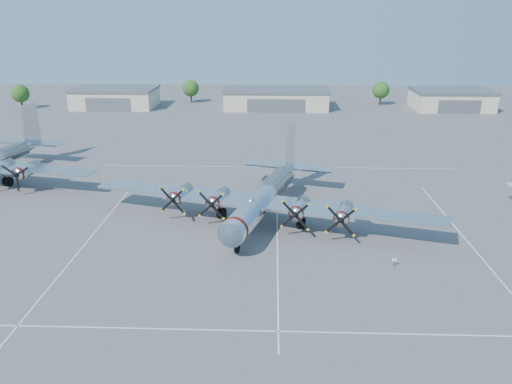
{
  "coord_description": "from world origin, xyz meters",
  "views": [
    {
      "loc": [
        -0.61,
        -57.03,
        24.83
      ],
      "look_at": [
        -2.76,
        3.29,
        3.2
      ],
      "focal_mm": 35.0,
      "sensor_mm": 36.0,
      "label": 1
    }
  ],
  "objects_px": {
    "tree_east": "(381,90)",
    "tree_west": "(191,88)",
    "hangar_west": "(116,97)",
    "hangar_east": "(451,99)",
    "main_bomber_b29": "(265,218)",
    "tree_far_west": "(20,94)",
    "info_placard": "(394,261)",
    "hangar_center": "(276,98)"
  },
  "relations": [
    {
      "from": "tree_west",
      "to": "info_placard",
      "type": "relative_size",
      "value": 6.97
    },
    {
      "from": "tree_west",
      "to": "info_placard",
      "type": "xyz_separation_m",
      "value": [
        37.1,
        -100.28,
        -3.55
      ]
    },
    {
      "from": "tree_east",
      "to": "tree_far_west",
      "type": "bearing_deg",
      "value": -174.29
    },
    {
      "from": "hangar_west",
      "to": "info_placard",
      "type": "distance_m",
      "value": 108.51
    },
    {
      "from": "hangar_center",
      "to": "info_placard",
      "type": "bearing_deg",
      "value": -82.53
    },
    {
      "from": "main_bomber_b29",
      "to": "info_placard",
      "type": "xyz_separation_m",
      "value": [
        13.69,
        -12.71,
        0.67
      ]
    },
    {
      "from": "tree_east",
      "to": "tree_west",
      "type": "bearing_deg",
      "value": 177.92
    },
    {
      "from": "hangar_east",
      "to": "tree_east",
      "type": "bearing_deg",
      "value": 161.46
    },
    {
      "from": "hangar_west",
      "to": "hangar_east",
      "type": "height_order",
      "value": "same"
    },
    {
      "from": "hangar_east",
      "to": "tree_west",
      "type": "distance_m",
      "value": 73.46
    },
    {
      "from": "tree_east",
      "to": "hangar_west",
      "type": "bearing_deg",
      "value": -175.4
    },
    {
      "from": "hangar_east",
      "to": "tree_west",
      "type": "xyz_separation_m",
      "value": [
        -73.0,
        8.04,
        1.51
      ]
    },
    {
      "from": "hangar_west",
      "to": "tree_east",
      "type": "bearing_deg",
      "value": 4.6
    },
    {
      "from": "tree_west",
      "to": "main_bomber_b29",
      "type": "bearing_deg",
      "value": -75.03
    },
    {
      "from": "main_bomber_b29",
      "to": "info_placard",
      "type": "height_order",
      "value": "main_bomber_b29"
    },
    {
      "from": "info_placard",
      "to": "hangar_center",
      "type": "bearing_deg",
      "value": 89.44
    },
    {
      "from": "tree_west",
      "to": "main_bomber_b29",
      "type": "distance_m",
      "value": 90.74
    },
    {
      "from": "tree_far_west",
      "to": "tree_east",
      "type": "height_order",
      "value": "same"
    },
    {
      "from": "main_bomber_b29",
      "to": "hangar_east",
      "type": "bearing_deg",
      "value": 73.98
    },
    {
      "from": "main_bomber_b29",
      "to": "info_placard",
      "type": "relative_size",
      "value": 46.55
    },
    {
      "from": "tree_east",
      "to": "hangar_east",
      "type": "bearing_deg",
      "value": -18.54
    },
    {
      "from": "hangar_center",
      "to": "tree_west",
      "type": "height_order",
      "value": "tree_west"
    },
    {
      "from": "hangar_east",
      "to": "tree_east",
      "type": "distance_m",
      "value": 19.04
    },
    {
      "from": "tree_far_west",
      "to": "main_bomber_b29",
      "type": "xyz_separation_m",
      "value": [
        68.41,
        -75.57,
        -4.22
      ]
    },
    {
      "from": "main_bomber_b29",
      "to": "hangar_west",
      "type": "bearing_deg",
      "value": 134.55
    },
    {
      "from": "hangar_east",
      "to": "tree_far_west",
      "type": "height_order",
      "value": "tree_far_west"
    },
    {
      "from": "hangar_west",
      "to": "tree_far_west",
      "type": "bearing_deg",
      "value": -170.99
    },
    {
      "from": "tree_far_west",
      "to": "tree_east",
      "type": "distance_m",
      "value": 100.5
    },
    {
      "from": "tree_west",
      "to": "hangar_center",
      "type": "bearing_deg",
      "value": -17.82
    },
    {
      "from": "main_bomber_b29",
      "to": "tree_far_west",
      "type": "bearing_deg",
      "value": 148.07
    },
    {
      "from": "tree_west",
      "to": "main_bomber_b29",
      "type": "xyz_separation_m",
      "value": [
        23.41,
        -87.57,
        -4.22
      ]
    },
    {
      "from": "tree_far_west",
      "to": "hangar_east",
      "type": "bearing_deg",
      "value": 1.92
    },
    {
      "from": "hangar_west",
      "to": "main_bomber_b29",
      "type": "distance_m",
      "value": 90.65
    },
    {
      "from": "hangar_west",
      "to": "tree_far_west",
      "type": "distance_m",
      "value": 25.36
    },
    {
      "from": "hangar_west",
      "to": "tree_far_west",
      "type": "relative_size",
      "value": 3.4
    },
    {
      "from": "tree_far_west",
      "to": "info_placard",
      "type": "bearing_deg",
      "value": -47.08
    },
    {
      "from": "hangar_west",
      "to": "tree_east",
      "type": "distance_m",
      "value": 75.26
    },
    {
      "from": "tree_east",
      "to": "main_bomber_b29",
      "type": "distance_m",
      "value": 91.31
    },
    {
      "from": "hangar_west",
      "to": "hangar_center",
      "type": "distance_m",
      "value": 45.0
    },
    {
      "from": "tree_west",
      "to": "info_placard",
      "type": "height_order",
      "value": "tree_west"
    },
    {
      "from": "hangar_center",
      "to": "main_bomber_b29",
      "type": "height_order",
      "value": "hangar_center"
    },
    {
      "from": "tree_west",
      "to": "tree_east",
      "type": "height_order",
      "value": "same"
    }
  ]
}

